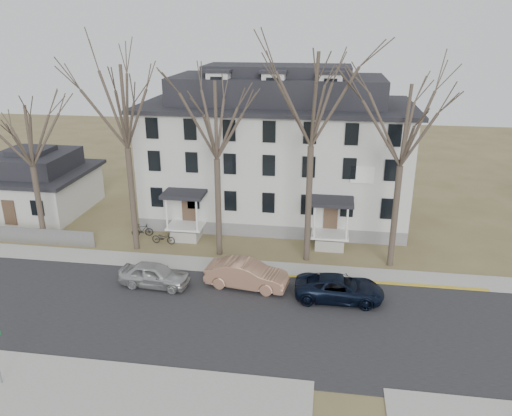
% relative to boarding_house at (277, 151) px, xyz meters
% --- Properties ---
extents(ground, '(120.00, 120.00, 0.00)m').
position_rel_boarding_house_xyz_m(ground, '(2.00, -17.95, -5.38)').
color(ground, brown).
rests_on(ground, ground).
extents(main_road, '(120.00, 10.00, 0.04)m').
position_rel_boarding_house_xyz_m(main_road, '(2.00, -15.95, -5.38)').
color(main_road, '#27272A').
rests_on(main_road, ground).
extents(far_sidewalk, '(120.00, 2.00, 0.08)m').
position_rel_boarding_house_xyz_m(far_sidewalk, '(2.00, -9.95, -5.38)').
color(far_sidewalk, '#A09F97').
rests_on(far_sidewalk, ground).
extents(near_sidewalk_left, '(20.00, 5.00, 0.08)m').
position_rel_boarding_house_xyz_m(near_sidewalk_left, '(-6.00, -22.95, -5.38)').
color(near_sidewalk_left, '#A09F97').
rests_on(near_sidewalk_left, ground).
extents(yellow_curb, '(14.00, 0.25, 0.06)m').
position_rel_boarding_house_xyz_m(yellow_curb, '(7.00, -10.85, -5.38)').
color(yellow_curb, gold).
rests_on(yellow_curb, ground).
extents(boarding_house, '(20.80, 12.36, 12.05)m').
position_rel_boarding_house_xyz_m(boarding_house, '(0.00, 0.00, 0.00)').
color(boarding_house, slate).
rests_on(boarding_house, ground).
extents(small_house, '(8.70, 8.70, 5.00)m').
position_rel_boarding_house_xyz_m(small_house, '(-20.00, -1.96, -3.13)').
color(small_house, beige).
rests_on(small_house, ground).
extents(fence, '(14.00, 0.06, 1.20)m').
position_rel_boarding_house_xyz_m(fence, '(-19.00, -8.45, -5.38)').
color(fence, gray).
rests_on(fence, ground).
extents(tree_far_left, '(8.40, 8.40, 13.72)m').
position_rel_boarding_house_xyz_m(tree_far_left, '(-9.00, -8.15, 4.96)').
color(tree_far_left, '#473B31').
rests_on(tree_far_left, ground).
extents(tree_mid_left, '(7.80, 7.80, 12.74)m').
position_rel_boarding_house_xyz_m(tree_mid_left, '(-3.00, -8.15, 4.22)').
color(tree_mid_left, '#473B31').
rests_on(tree_mid_left, ground).
extents(tree_center, '(9.00, 9.00, 14.70)m').
position_rel_boarding_house_xyz_m(tree_center, '(3.00, -8.15, 5.71)').
color(tree_center, '#473B31').
rests_on(tree_center, ground).
extents(tree_mid_right, '(7.80, 7.80, 12.74)m').
position_rel_boarding_house_xyz_m(tree_mid_right, '(8.50, -8.15, 4.22)').
color(tree_mid_right, '#473B31').
rests_on(tree_mid_right, ground).
extents(tree_bungalow, '(6.60, 6.60, 10.78)m').
position_rel_boarding_house_xyz_m(tree_bungalow, '(-16.00, -8.15, 2.74)').
color(tree_bungalow, '#473B31').
rests_on(tree_bungalow, ground).
extents(car_silver, '(4.38, 2.03, 1.45)m').
position_rel_boarding_house_xyz_m(car_silver, '(-5.90, -13.13, -4.65)').
color(car_silver, '#ACACAC').
rests_on(car_silver, ground).
extents(car_tan, '(5.13, 2.36, 1.63)m').
position_rel_boarding_house_xyz_m(car_tan, '(-0.38, -12.44, -4.57)').
color(car_tan, '#A07157').
rests_on(car_tan, ground).
extents(car_navy, '(5.09, 2.38, 1.41)m').
position_rel_boarding_house_xyz_m(car_navy, '(5.12, -13.09, -4.67)').
color(car_navy, black).
rests_on(car_navy, ground).
extents(bicycle_left, '(1.79, 0.74, 0.92)m').
position_rel_boarding_house_xyz_m(bicycle_left, '(-7.34, -7.17, -4.92)').
color(bicycle_left, black).
rests_on(bicycle_left, ground).
extents(bicycle_right, '(1.67, 0.86, 0.97)m').
position_rel_boarding_house_xyz_m(bicycle_right, '(-9.32, -6.10, -4.90)').
color(bicycle_right, black).
rests_on(bicycle_right, ground).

